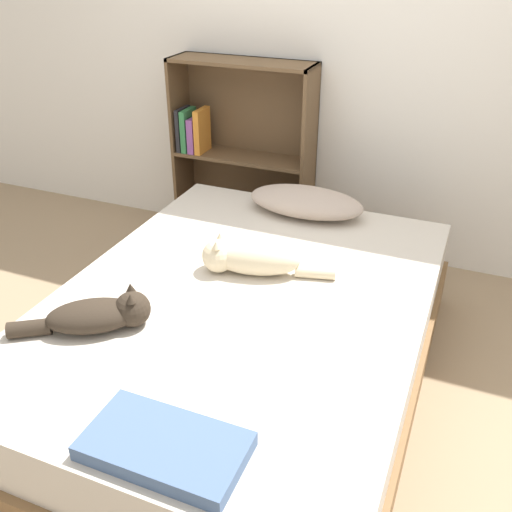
% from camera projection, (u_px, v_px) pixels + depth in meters
% --- Properties ---
extents(ground_plane, '(8.00, 8.00, 0.00)m').
position_uv_depth(ground_plane, '(243.00, 382.00, 2.54)').
color(ground_plane, '#997F60').
extents(wall_back, '(8.00, 0.06, 2.50)m').
position_uv_depth(wall_back, '(346.00, 38.00, 3.07)').
color(wall_back, white).
rests_on(wall_back, ground_plane).
extents(bed, '(1.48, 2.02, 0.47)m').
position_uv_depth(bed, '(242.00, 341.00, 2.43)').
color(bed, brown).
rests_on(bed, ground_plane).
extents(pillow, '(0.60, 0.30, 0.13)m').
position_uv_depth(pillow, '(306.00, 202.00, 2.94)').
color(pillow, '#B29E8E').
rests_on(pillow, bed).
extents(cat_light, '(0.56, 0.23, 0.16)m').
position_uv_depth(cat_light, '(248.00, 259.00, 2.42)').
color(cat_light, beige).
rests_on(cat_light, bed).
extents(cat_dark, '(0.46, 0.35, 0.16)m').
position_uv_depth(cat_dark, '(100.00, 315.00, 2.09)').
color(cat_dark, '#33281E').
rests_on(cat_dark, bed).
extents(bookshelf, '(0.85, 0.26, 1.13)m').
position_uv_depth(bookshelf, '(241.00, 151.00, 3.50)').
color(bookshelf, brown).
rests_on(bookshelf, ground_plane).
extents(blanket_fold, '(0.46, 0.25, 0.05)m').
position_uv_depth(blanket_fold, '(165.00, 446.00, 1.59)').
color(blanket_fold, '#4C668E').
rests_on(blanket_fold, bed).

